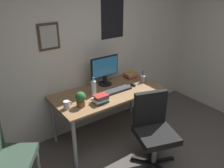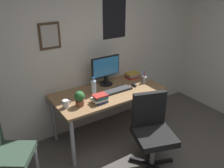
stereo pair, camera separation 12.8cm
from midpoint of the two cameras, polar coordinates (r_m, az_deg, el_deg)
name	(u,v)px [view 2 (the right image)]	position (r m, az deg, el deg)	size (l,w,h in m)	color
wall_back	(86,46)	(3.44, -5.17, 9.23)	(4.40, 0.10, 2.60)	silver
desk	(108,96)	(3.34, 0.15, -2.95)	(1.56, 0.76, 0.74)	#936D47
office_chair	(152,128)	(2.96, 10.95, -10.47)	(0.58, 0.60, 0.95)	black
side_chair	(5,150)	(2.84, -23.40, -14.61)	(0.58, 0.58, 0.88)	#334738
monitor	(106,69)	(3.44, -0.46, 3.58)	(0.46, 0.20, 0.43)	black
keyboard	(117,90)	(3.32, 2.44, -1.48)	(0.43, 0.15, 0.03)	black
computer_mouse	(134,85)	(3.49, 6.45, -0.21)	(0.06, 0.11, 0.04)	black
water_bottle	(94,87)	(3.19, -3.35, -0.80)	(0.07, 0.07, 0.25)	silver
coffee_mug_near	(66,104)	(2.93, -9.97, -4.78)	(0.12, 0.08, 0.10)	white
potted_plant	(79,98)	(2.92, -6.68, -3.41)	(0.13, 0.13, 0.19)	brown
pen_cup	(144,79)	(3.61, 8.91, 1.18)	(0.07, 0.07, 0.20)	#9EA0A5
book_stack_left	(100,98)	(3.01, -1.75, -3.54)	(0.19, 0.16, 0.11)	navy
book_stack_right	(132,75)	(3.76, 5.96, 2.14)	(0.21, 0.15, 0.09)	#B22D28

